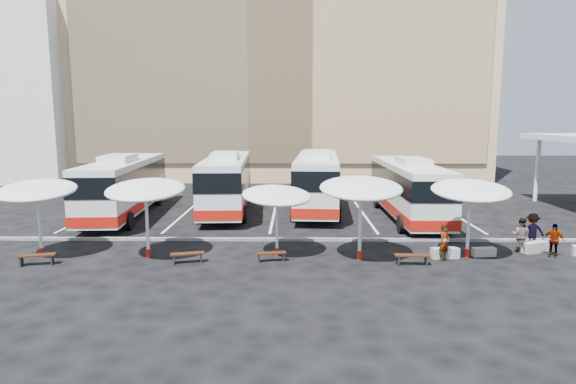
{
  "coord_description": "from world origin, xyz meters",
  "views": [
    {
      "loc": [
        1.34,
        -23.92,
        6.31
      ],
      "look_at": [
        1.0,
        3.0,
        2.2
      ],
      "focal_mm": 30.0,
      "sensor_mm": 36.0,
      "label": 1
    }
  ],
  "objects_px": {
    "wood_bench_2": "(271,254)",
    "passenger_0": "(444,243)",
    "bus_1": "(227,180)",
    "bus_3": "(408,187)",
    "wood_bench_3": "(412,257)",
    "sunshade_2": "(277,196)",
    "wood_bench_1": "(187,255)",
    "conc_bench_0": "(445,253)",
    "sunshade_4": "(471,191)",
    "conc_bench_2": "(535,247)",
    "sunshade_0": "(37,191)",
    "passenger_3": "(532,231)",
    "sunshade_3": "(361,188)",
    "passenger_1": "(521,235)",
    "bus_0": "(125,184)",
    "conc_bench_1": "(484,252)",
    "bus_2": "(317,179)",
    "passenger_2": "(554,240)",
    "sunshade_1": "(146,190)",
    "wood_bench_0": "(37,257)"
  },
  "relations": [
    {
      "from": "wood_bench_2",
      "to": "passenger_0",
      "type": "relative_size",
      "value": 0.84
    },
    {
      "from": "bus_1",
      "to": "passenger_0",
      "type": "relative_size",
      "value": 7.87
    },
    {
      "from": "bus_3",
      "to": "wood_bench_3",
      "type": "relative_size",
      "value": 8.14
    },
    {
      "from": "sunshade_2",
      "to": "wood_bench_3",
      "type": "height_order",
      "value": "sunshade_2"
    },
    {
      "from": "wood_bench_1",
      "to": "conc_bench_0",
      "type": "relative_size",
      "value": 1.22
    },
    {
      "from": "sunshade_4",
      "to": "conc_bench_2",
      "type": "distance_m",
      "value": 4.65
    },
    {
      "from": "sunshade_0",
      "to": "passenger_3",
      "type": "height_order",
      "value": "sunshade_0"
    },
    {
      "from": "sunshade_0",
      "to": "wood_bench_1",
      "type": "bearing_deg",
      "value": -7.46
    },
    {
      "from": "sunshade_3",
      "to": "passenger_3",
      "type": "relative_size",
      "value": 2.17
    },
    {
      "from": "sunshade_4",
      "to": "passenger_1",
      "type": "height_order",
      "value": "sunshade_4"
    },
    {
      "from": "sunshade_3",
      "to": "passenger_0",
      "type": "xyz_separation_m",
      "value": [
        3.76,
        -0.13,
        -2.43
      ]
    },
    {
      "from": "sunshade_0",
      "to": "wood_bench_2",
      "type": "distance_m",
      "value": 11.03
    },
    {
      "from": "bus_0",
      "to": "passenger_3",
      "type": "relative_size",
      "value": 7.36
    },
    {
      "from": "bus_3",
      "to": "conc_bench_2",
      "type": "height_order",
      "value": "bus_3"
    },
    {
      "from": "conc_bench_1",
      "to": "passenger_1",
      "type": "height_order",
      "value": "passenger_1"
    },
    {
      "from": "bus_1",
      "to": "passenger_1",
      "type": "height_order",
      "value": "bus_1"
    },
    {
      "from": "bus_2",
      "to": "passenger_2",
      "type": "bearing_deg",
      "value": -45.25
    },
    {
      "from": "sunshade_1",
      "to": "wood_bench_1",
      "type": "bearing_deg",
      "value": -21.47
    },
    {
      "from": "sunshade_2",
      "to": "conc_bench_0",
      "type": "height_order",
      "value": "sunshade_2"
    },
    {
      "from": "sunshade_3",
      "to": "sunshade_4",
      "type": "xyz_separation_m",
      "value": [
        5.0,
        0.43,
        -0.16
      ]
    },
    {
      "from": "conc_bench_0",
      "to": "passenger_0",
      "type": "xyz_separation_m",
      "value": [
        -0.19,
        -0.45,
        0.6
      ]
    },
    {
      "from": "passenger_2",
      "to": "sunshade_1",
      "type": "bearing_deg",
      "value": -139.09
    },
    {
      "from": "bus_0",
      "to": "sunshade_1",
      "type": "height_order",
      "value": "bus_0"
    },
    {
      "from": "bus_0",
      "to": "passenger_2",
      "type": "xyz_separation_m",
      "value": [
        23.03,
        -9.3,
        -1.3
      ]
    },
    {
      "from": "sunshade_1",
      "to": "passenger_3",
      "type": "distance_m",
      "value": 18.53
    },
    {
      "from": "conc_bench_0",
      "to": "passenger_1",
      "type": "relative_size",
      "value": 0.76
    },
    {
      "from": "bus_0",
      "to": "sunshade_4",
      "type": "bearing_deg",
      "value": -30.25
    },
    {
      "from": "wood_bench_2",
      "to": "conc_bench_0",
      "type": "xyz_separation_m",
      "value": [
        7.93,
        0.63,
        -0.08
      ]
    },
    {
      "from": "bus_0",
      "to": "wood_bench_3",
      "type": "relative_size",
      "value": 8.5
    },
    {
      "from": "conc_bench_1",
      "to": "passenger_1",
      "type": "bearing_deg",
      "value": 19.3
    },
    {
      "from": "wood_bench_1",
      "to": "conc_bench_1",
      "type": "height_order",
      "value": "wood_bench_1"
    },
    {
      "from": "bus_2",
      "to": "bus_1",
      "type": "bearing_deg",
      "value": -171.35
    },
    {
      "from": "sunshade_1",
      "to": "sunshade_3",
      "type": "height_order",
      "value": "sunshade_3"
    },
    {
      "from": "bus_3",
      "to": "wood_bench_2",
      "type": "height_order",
      "value": "bus_3"
    },
    {
      "from": "conc_bench_1",
      "to": "passenger_3",
      "type": "xyz_separation_m",
      "value": [
        2.83,
        1.31,
        0.68
      ]
    },
    {
      "from": "wood_bench_1",
      "to": "wood_bench_3",
      "type": "bearing_deg",
      "value": -1.06
    },
    {
      "from": "sunshade_2",
      "to": "passenger_0",
      "type": "distance_m",
      "value": 7.8
    },
    {
      "from": "wood_bench_0",
      "to": "sunshade_0",
      "type": "bearing_deg",
      "value": 110.08
    },
    {
      "from": "sunshade_4",
      "to": "passenger_3",
      "type": "xyz_separation_m",
      "value": [
        3.68,
        1.53,
        -2.21
      ]
    },
    {
      "from": "bus_3",
      "to": "conc_bench_1",
      "type": "relative_size",
      "value": 11.78
    },
    {
      "from": "wood_bench_3",
      "to": "conc_bench_0",
      "type": "bearing_deg",
      "value": 31.59
    },
    {
      "from": "wood_bench_1",
      "to": "passenger_2",
      "type": "bearing_deg",
      "value": 4.08
    },
    {
      "from": "sunshade_4",
      "to": "passenger_0",
      "type": "distance_m",
      "value": 2.64
    },
    {
      "from": "sunshade_0",
      "to": "bus_0",
      "type": "bearing_deg",
      "value": 86.39
    },
    {
      "from": "sunshade_2",
      "to": "sunshade_4",
      "type": "distance_m",
      "value": 8.75
    },
    {
      "from": "sunshade_1",
      "to": "passenger_1",
      "type": "relative_size",
      "value": 2.22
    },
    {
      "from": "sunshade_3",
      "to": "wood_bench_0",
      "type": "bearing_deg",
      "value": -176.03
    },
    {
      "from": "sunshade_0",
      "to": "conc_bench_2",
      "type": "xyz_separation_m",
      "value": [
        23.19,
        1.01,
        -2.82
      ]
    },
    {
      "from": "wood_bench_0",
      "to": "passenger_2",
      "type": "bearing_deg",
      "value": 3.93
    },
    {
      "from": "sunshade_1",
      "to": "sunshade_3",
      "type": "relative_size",
      "value": 0.96
    }
  ]
}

